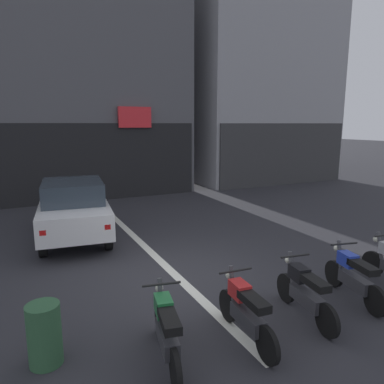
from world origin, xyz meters
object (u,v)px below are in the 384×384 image
trash_bin (45,334)px  motorcycle_green_row_leftmost (166,329)px  motorcycle_black_row_centre (305,291)px  motorcycle_blue_row_right_mid (353,276)px  motorcycle_red_row_left_mid (246,311)px  car_white_crossing_near (74,207)px

trash_bin → motorcycle_green_row_leftmost: bearing=-23.4°
motorcycle_black_row_centre → motorcycle_blue_row_right_mid: bearing=3.8°
motorcycle_green_row_leftmost → motorcycle_red_row_left_mid: bearing=-3.2°
motorcycle_green_row_leftmost → motorcycle_black_row_centre: size_ratio=0.99×
car_white_crossing_near → motorcycle_blue_row_right_mid: bearing=-56.1°
trash_bin → motorcycle_blue_row_right_mid: bearing=-5.9°
motorcycle_green_row_leftmost → motorcycle_black_row_centre: same height
motorcycle_red_row_left_mid → car_white_crossing_near: bearing=104.1°
motorcycle_black_row_centre → trash_bin: 4.00m
motorcycle_blue_row_right_mid → trash_bin: size_ratio=1.93×
motorcycle_red_row_left_mid → motorcycle_black_row_centre: same height
motorcycle_red_row_left_mid → motorcycle_black_row_centre: 1.24m
trash_bin → car_white_crossing_near: bearing=77.9°
motorcycle_green_row_leftmost → trash_bin: size_ratio=1.94×
car_white_crossing_near → motorcycle_blue_row_right_mid: size_ratio=2.60×
car_white_crossing_near → trash_bin: size_ratio=5.03×
car_white_crossing_near → motorcycle_red_row_left_mid: size_ratio=2.56×
car_white_crossing_near → trash_bin: (-1.17, -5.45, -0.46)m
motorcycle_green_row_leftmost → motorcycle_blue_row_right_mid: 3.71m
car_white_crossing_near → motorcycle_black_row_centre: car_white_crossing_near is taller
motorcycle_black_row_centre → motorcycle_blue_row_right_mid: same height
motorcycle_red_row_left_mid → motorcycle_blue_row_right_mid: 2.48m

